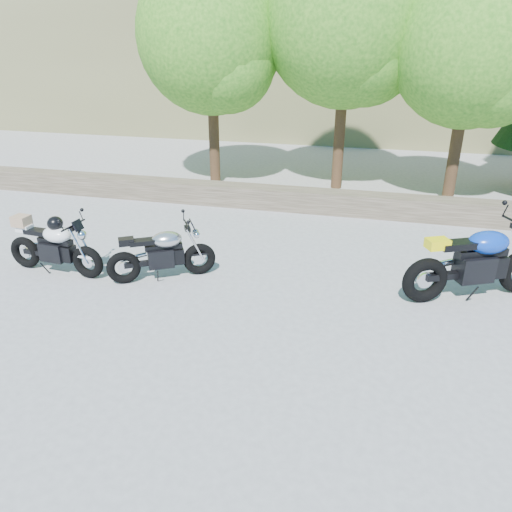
# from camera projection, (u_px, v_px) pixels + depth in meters

# --- Properties ---
(ground) EXTENTS (90.00, 90.00, 0.00)m
(ground) POSITION_uv_depth(u_px,v_px,m) (225.00, 332.00, 6.97)
(ground) COLOR gray
(ground) RESTS_ON ground
(stone_wall) EXTENTS (22.00, 0.55, 0.50)m
(stone_wall) POSITION_uv_depth(u_px,v_px,m) (294.00, 199.00, 11.75)
(stone_wall) COLOR #494130
(stone_wall) RESTS_ON ground
(tree_decid_left) EXTENTS (3.67, 3.67, 5.62)m
(tree_decid_left) POSITION_uv_depth(u_px,v_px,m) (214.00, 42.00, 12.35)
(tree_decid_left) COLOR #382314
(tree_decid_left) RESTS_ON ground
(tree_decid_mid) EXTENTS (4.08, 4.08, 6.24)m
(tree_decid_mid) POSITION_uv_depth(u_px,v_px,m) (351.00, 24.00, 11.81)
(tree_decid_mid) COLOR #382314
(tree_decid_mid) RESTS_ON ground
(tree_decid_right) EXTENTS (3.54, 3.54, 5.41)m
(tree_decid_right) POSITION_uv_depth(u_px,v_px,m) (477.00, 50.00, 10.88)
(tree_decid_right) COLOR #382314
(tree_decid_right) RESTS_ON ground
(silver_bike) EXTENTS (1.65, 1.04, 0.92)m
(silver_bike) POSITION_uv_depth(u_px,v_px,m) (162.00, 254.00, 8.33)
(silver_bike) COLOR black
(silver_bike) RESTS_ON ground
(white_bike) EXTENTS (1.89, 0.60, 1.04)m
(white_bike) POSITION_uv_depth(u_px,v_px,m) (53.00, 245.00, 8.51)
(white_bike) COLOR black
(white_bike) RESTS_ON ground
(blue_bike) EXTENTS (2.24, 1.20, 1.20)m
(blue_bike) POSITION_uv_depth(u_px,v_px,m) (477.00, 263.00, 7.68)
(blue_bike) COLOR black
(blue_bike) RESTS_ON ground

